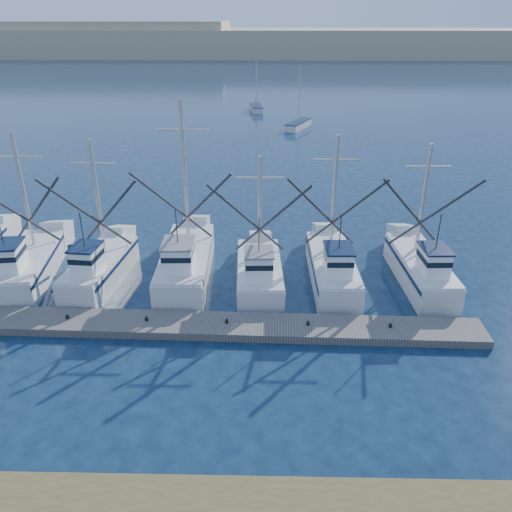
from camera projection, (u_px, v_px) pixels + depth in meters
The scene contains 6 objects.
ground at pixel (342, 404), 20.01m from camera, with size 500.00×500.00×0.00m, color #0B1D33.
floating_dock at pixel (167, 325), 24.83m from camera, with size 31.19×2.08×0.42m, color slate.
dune_ridge at pixel (275, 42), 207.29m from camera, with size 360.00×60.00×10.00m, color tan.
trawler_fleet at pixel (171, 266), 28.98m from camera, with size 30.02×8.78×10.11m.
sailboat_near at pixel (298, 125), 69.84m from camera, with size 4.06×6.56×8.10m.
sailboat_far at pixel (256, 108), 82.74m from camera, with size 2.35×5.83×8.10m.
Camera 1 is at (-3.14, -15.55, 14.00)m, focal length 35.00 mm.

